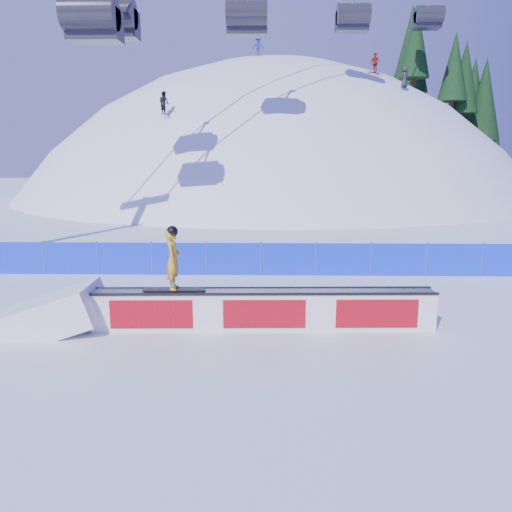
{
  "coord_description": "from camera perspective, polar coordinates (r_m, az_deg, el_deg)",
  "views": [
    {
      "loc": [
        -0.81,
        -13.27,
        4.36
      ],
      "look_at": [
        -1.11,
        1.21,
        1.39
      ],
      "focal_mm": 35.0,
      "sensor_mm": 36.0,
      "label": 1
    }
  ],
  "objects": [
    {
      "name": "snow_ramp",
      "position": [
        13.77,
        -22.24,
        -7.78
      ],
      "size": [
        2.68,
        1.72,
        1.64
      ],
      "primitive_type": null,
      "rotation": [
        0.0,
        -0.31,
        0.03
      ],
      "color": "white",
      "rests_on": "ground"
    },
    {
      "name": "distant_skiers",
      "position": [
        44.53,
        4.14,
        20.59
      ],
      "size": [
        19.71,
        12.38,
        7.79
      ],
      "color": "black",
      "rests_on": "ground"
    },
    {
      "name": "treeline",
      "position": [
        60.36,
        27.04,
        14.27
      ],
      "size": [
        23.05,
        12.14,
        18.15
      ],
      "color": "black",
      "rests_on": "ground"
    },
    {
      "name": "rail_box",
      "position": [
        12.65,
        0.93,
        -6.16
      ],
      "size": [
        8.6,
        0.86,
        1.03
      ],
      "rotation": [
        0.0,
        0.0,
        0.03
      ],
      "color": "white",
      "rests_on": "ground"
    },
    {
      "name": "snow_hill",
      "position": [
        59.63,
        1.92,
        -10.46
      ],
      "size": [
        64.0,
        64.0,
        64.0
      ],
      "color": "white",
      "rests_on": "ground"
    },
    {
      "name": "snowboarder",
      "position": [
        12.46,
        -9.45,
        -0.32
      ],
      "size": [
        1.56,
        0.55,
        1.62
      ],
      "rotation": [
        0.0,
        0.0,
        1.56
      ],
      "color": "black",
      "rests_on": "rail_box"
    },
    {
      "name": "ground",
      "position": [
        13.99,
        4.49,
        -6.62
      ],
      "size": [
        160.0,
        160.0,
        0.0
      ],
      "primitive_type": "plane",
      "color": "white",
      "rests_on": "ground"
    },
    {
      "name": "safety_fence",
      "position": [
        18.18,
        3.73,
        -0.38
      ],
      "size": [
        22.05,
        0.05,
        1.3
      ],
      "color": "#122FF4",
      "rests_on": "ground"
    }
  ]
}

